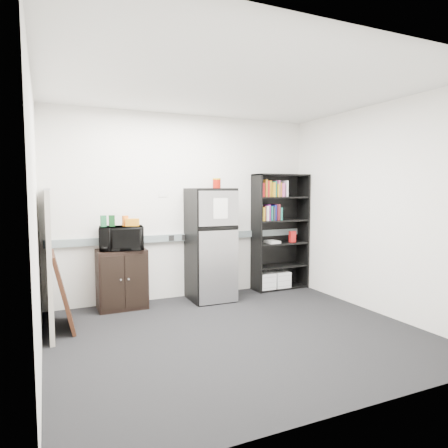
% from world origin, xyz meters
% --- Properties ---
extents(floor, '(4.00, 4.00, 0.00)m').
position_xyz_m(floor, '(0.00, 0.00, 0.00)').
color(floor, black).
rests_on(floor, ground).
extents(wall_back, '(4.00, 0.02, 2.70)m').
position_xyz_m(wall_back, '(0.00, 1.75, 1.35)').
color(wall_back, white).
rests_on(wall_back, floor).
extents(wall_right, '(0.02, 3.50, 2.70)m').
position_xyz_m(wall_right, '(2.00, 0.00, 1.35)').
color(wall_right, white).
rests_on(wall_right, floor).
extents(wall_left, '(0.02, 3.50, 2.70)m').
position_xyz_m(wall_left, '(-2.00, 0.00, 1.35)').
color(wall_left, white).
rests_on(wall_left, floor).
extents(ceiling, '(4.00, 3.50, 0.02)m').
position_xyz_m(ceiling, '(0.00, 0.00, 2.70)').
color(ceiling, white).
rests_on(ceiling, wall_back).
extents(electrical_raceway, '(3.92, 0.05, 0.10)m').
position_xyz_m(electrical_raceway, '(0.00, 1.72, 0.90)').
color(electrical_raceway, gray).
rests_on(electrical_raceway, wall_back).
extents(wall_note, '(0.14, 0.00, 0.10)m').
position_xyz_m(wall_note, '(-0.35, 1.74, 1.55)').
color(wall_note, white).
rests_on(wall_note, wall_back).
extents(bookshelf, '(0.90, 0.34, 1.85)m').
position_xyz_m(bookshelf, '(1.51, 1.57, 0.97)').
color(bookshelf, black).
rests_on(bookshelf, floor).
extents(cubicle_partition, '(0.06, 1.30, 1.62)m').
position_xyz_m(cubicle_partition, '(-1.90, 1.08, 0.81)').
color(cubicle_partition, '#9D978B').
rests_on(cubicle_partition, floor).
extents(cabinet, '(0.64, 0.43, 0.80)m').
position_xyz_m(cabinet, '(-1.01, 1.50, 0.40)').
color(cabinet, black).
rests_on(cabinet, floor).
extents(microwave, '(0.62, 0.46, 0.31)m').
position_xyz_m(microwave, '(-1.01, 1.48, 0.96)').
color(microwave, black).
rests_on(microwave, cabinet).
extents(snack_box_a, '(0.08, 0.06, 0.15)m').
position_xyz_m(snack_box_a, '(-1.22, 1.52, 1.19)').
color(snack_box_a, '#1A5E34').
rests_on(snack_box_a, microwave).
extents(snack_box_b, '(0.07, 0.06, 0.15)m').
position_xyz_m(snack_box_b, '(-1.12, 1.52, 1.19)').
color(snack_box_b, '#0D3915').
rests_on(snack_box_b, microwave).
extents(snack_box_c, '(0.08, 0.06, 0.14)m').
position_xyz_m(snack_box_c, '(-0.94, 1.52, 1.19)').
color(snack_box_c, orange).
rests_on(snack_box_c, microwave).
extents(snack_bag, '(0.20, 0.14, 0.10)m').
position_xyz_m(snack_bag, '(-0.86, 1.47, 1.17)').
color(snack_bag, orange).
rests_on(snack_bag, microwave).
extents(refrigerator, '(0.62, 0.65, 1.63)m').
position_xyz_m(refrigerator, '(0.26, 1.42, 0.81)').
color(refrigerator, black).
rests_on(refrigerator, floor).
extents(coffee_can, '(0.12, 0.12, 0.17)m').
position_xyz_m(coffee_can, '(0.41, 1.55, 1.71)').
color(coffee_can, '#A51307').
rests_on(coffee_can, refrigerator).
extents(framed_poster, '(0.23, 0.70, 0.89)m').
position_xyz_m(framed_poster, '(-1.77, 0.99, 0.45)').
color(framed_poster, black).
rests_on(framed_poster, floor).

